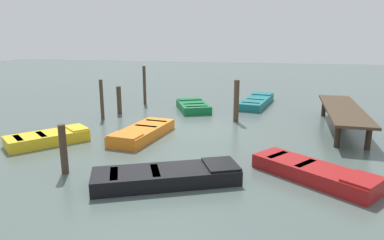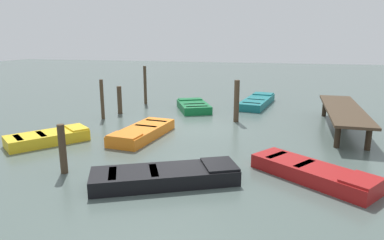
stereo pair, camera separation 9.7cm
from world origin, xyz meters
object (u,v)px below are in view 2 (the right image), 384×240
(rowboat_green, at_px, (193,106))
(mooring_piling_far_right, at_px, (145,85))
(rowboat_black, at_px, (166,176))
(mooring_piling_center, at_px, (63,149))
(mooring_piling_near_left, at_px, (102,99))
(rowboat_orange, at_px, (142,132))
(mooring_piling_mid_left, at_px, (120,100))
(mooring_piling_mid_right, at_px, (237,101))
(dock_segment, at_px, (344,111))
(rowboat_teal, at_px, (257,101))
(rowboat_yellow, at_px, (48,138))
(rowboat_red, at_px, (313,172))

(rowboat_green, height_order, mooring_piling_far_right, mooring_piling_far_right)
(rowboat_black, bearing_deg, mooring_piling_center, 155.17)
(mooring_piling_center, xyz_separation_m, mooring_piling_near_left, (-6.44, -2.14, 0.22))
(rowboat_orange, distance_m, rowboat_green, 5.50)
(mooring_piling_mid_left, xyz_separation_m, mooring_piling_mid_right, (0.38, 5.98, 0.26))
(rowboat_green, relative_size, mooring_piling_far_right, 1.35)
(dock_segment, relative_size, mooring_piling_near_left, 3.46)
(dock_segment, bearing_deg, rowboat_teal, -139.14)
(rowboat_black, distance_m, mooring_piling_far_right, 11.54)
(rowboat_teal, relative_size, mooring_piling_center, 3.00)
(rowboat_black, height_order, mooring_piling_center, mooring_piling_center)
(rowboat_yellow, height_order, mooring_piling_far_right, mooring_piling_far_right)
(mooring_piling_center, height_order, mooring_piling_mid_right, mooring_piling_mid_right)
(mooring_piling_center, relative_size, mooring_piling_far_right, 0.66)
(rowboat_teal, bearing_deg, rowboat_black, -179.13)
(rowboat_green, height_order, rowboat_yellow, same)
(rowboat_green, bearing_deg, rowboat_black, 164.61)
(rowboat_black, distance_m, rowboat_red, 4.01)
(rowboat_red, relative_size, mooring_piling_far_right, 1.54)
(rowboat_green, xyz_separation_m, mooring_piling_near_left, (2.94, -3.75, 0.73))
(mooring_piling_mid_left, relative_size, mooring_piling_near_left, 0.74)
(dock_segment, height_order, mooring_piling_near_left, mooring_piling_near_left)
(rowboat_black, height_order, mooring_piling_mid_left, mooring_piling_mid_left)
(rowboat_red, bearing_deg, mooring_piling_mid_left, 179.52)
(dock_segment, xyz_separation_m, rowboat_green, (-2.47, -7.00, -0.62))
(dock_segment, bearing_deg, mooring_piling_mid_left, -92.31)
(rowboat_yellow, relative_size, mooring_piling_near_left, 1.54)
(rowboat_orange, bearing_deg, dock_segment, 118.21)
(mooring_piling_mid_right, bearing_deg, dock_segment, 84.30)
(mooring_piling_center, bearing_deg, rowboat_yellow, -137.05)
(rowboat_orange, bearing_deg, mooring_piling_mid_left, -137.30)
(rowboat_orange, height_order, rowboat_black, same)
(mooring_piling_mid_right, bearing_deg, rowboat_yellow, -52.06)
(rowboat_black, height_order, mooring_piling_mid_right, mooring_piling_mid_right)
(rowboat_orange, bearing_deg, rowboat_red, 72.47)
(dock_segment, relative_size, mooring_piling_center, 4.53)
(rowboat_orange, height_order, mooring_piling_near_left, mooring_piling_near_left)
(mooring_piling_far_right, bearing_deg, rowboat_black, 23.64)
(rowboat_green, bearing_deg, mooring_piling_far_right, 45.79)
(rowboat_yellow, bearing_deg, mooring_piling_far_right, 33.87)
(mooring_piling_mid_left, xyz_separation_m, mooring_piling_center, (7.75, 1.87, 0.02))
(rowboat_teal, xyz_separation_m, mooring_piling_center, (11.63, -4.84, 0.51))
(dock_segment, height_order, mooring_piling_mid_left, mooring_piling_mid_left)
(mooring_piling_far_right, bearing_deg, dock_segment, 70.40)
(rowboat_yellow, height_order, mooring_piling_center, mooring_piling_center)
(rowboat_orange, distance_m, rowboat_yellow, 3.45)
(rowboat_red, bearing_deg, rowboat_orange, -168.27)
(rowboat_red, height_order, mooring_piling_far_right, mooring_piling_far_right)
(rowboat_orange, bearing_deg, mooring_piling_mid_right, 143.66)
(rowboat_green, distance_m, rowboat_black, 9.51)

